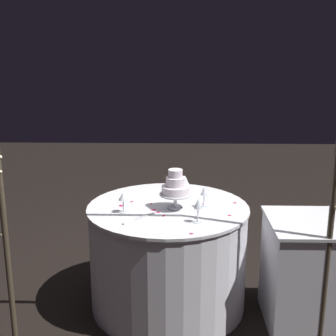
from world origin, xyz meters
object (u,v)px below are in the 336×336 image
side_table (310,273)px  wine_glass_1 (185,180)px  tiered_cake (175,187)px  cake_knife (138,219)px  wine_glass_0 (204,193)px  wine_glass_2 (198,205)px  decorative_arch (166,118)px  wine_glass_3 (123,198)px  main_table (168,256)px

side_table → wine_glass_1: 1.10m
tiered_cake → cake_knife: size_ratio=1.17×
wine_glass_0 → wine_glass_2: bearing=79.3°
wine_glass_1 → wine_glass_2: wine_glass_2 is taller
decorative_arch → wine_glass_0: size_ratio=15.19×
wine_glass_0 → wine_glass_3: size_ratio=1.06×
decorative_arch → side_table: size_ratio=3.00×
decorative_arch → wine_glass_0: decorative_arch is taller
side_table → wine_glass_2: size_ratio=4.67×
wine_glass_2 → wine_glass_0: bearing=-100.7°
tiered_cake → wine_glass_3: tiered_cake is taller
decorative_arch → cake_knife: 0.76m
wine_glass_0 → wine_glass_3: bearing=12.0°
main_table → wine_glass_3: bearing=23.7°
tiered_cake → wine_glass_2: 0.30m
side_table → cake_knife: 1.22m
decorative_arch → wine_glass_0: bearing=-117.6°
side_table → wine_glass_2: bearing=6.0°
main_table → wine_glass_1: wine_glass_1 is taller
wine_glass_2 → wine_glass_3: bearing=-18.9°
tiered_cake → wine_glass_1: 0.34m
decorative_arch → main_table: (0.00, -0.49, -1.08)m
decorative_arch → wine_glass_2: 0.64m
side_table → wine_glass_2: 0.92m
wine_glass_0 → tiered_cake: bearing=8.2°
decorative_arch → wine_glass_3: decorative_arch is taller
main_table → tiered_cake: tiered_cake is taller
side_table → wine_glass_2: (0.77, 0.08, 0.51)m
tiered_cake → wine_glass_3: 0.37m
wine_glass_2 → main_table: bearing=-56.7°
wine_glass_3 → tiered_cake: bearing=-165.9°
wine_glass_0 → wine_glass_2: wine_glass_2 is taller
cake_knife → wine_glass_1: bearing=-119.8°
wine_glass_1 → cake_knife: bearing=60.2°
decorative_arch → wine_glass_1: bearing=-98.7°
wine_glass_1 → side_table: bearing=149.1°
wine_glass_0 → decorative_arch: bearing=62.4°
wine_glass_1 → wine_glass_3: (0.42, 0.42, -0.00)m
main_table → wine_glass_2: wine_glass_2 is taller
main_table → cake_knife: (0.19, 0.26, 0.39)m
decorative_arch → cake_knife: size_ratio=9.36×
decorative_arch → wine_glass_2: decorative_arch is taller
decorative_arch → wine_glass_3: 0.76m
decorative_arch → side_table: bearing=-164.2°
wine_glass_1 → cake_knife: (0.31, 0.54, -0.11)m
tiered_cake → wine_glass_3: size_ratio=2.00×
decorative_arch → wine_glass_0: 0.80m
wine_glass_1 → wine_glass_2: (-0.08, 0.59, 0.01)m
wine_glass_2 → decorative_arch: bearing=44.4°
main_table → side_table: main_table is taller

